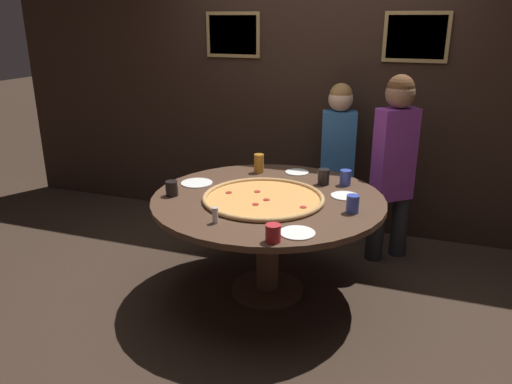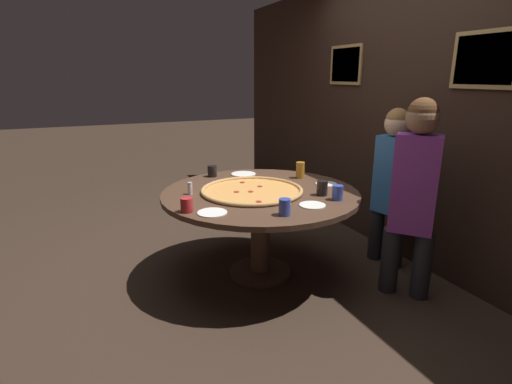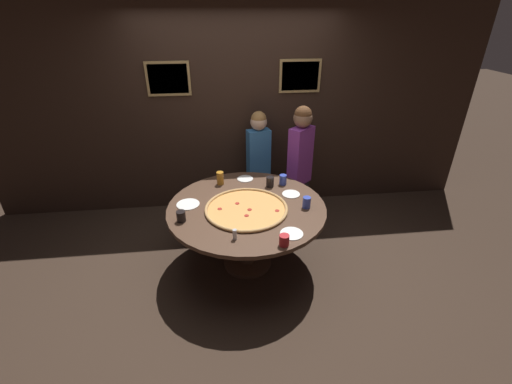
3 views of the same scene
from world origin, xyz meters
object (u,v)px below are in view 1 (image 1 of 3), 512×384
Objects in this scene: dining_table at (268,214)px; white_plate_far_back at (297,233)px; condiment_shaker at (215,215)px; diner_side_right at (394,158)px; drink_cup_near_left at (345,178)px; drink_cup_far_right at (324,177)px; drink_cup_far_left at (172,188)px; drink_cup_near_right at (273,233)px; giant_pizza at (263,198)px; drink_cup_beside_pizza at (353,204)px; diner_far_right at (338,153)px; white_plate_left_side at (197,183)px; white_plate_beside_cup at (297,172)px; drink_cup_centre_back at (259,163)px; white_plate_near_front at (345,196)px.

white_plate_far_back reaches higher than dining_table.
diner_side_right is at bearing 57.77° from condiment_shaker.
drink_cup_near_left is at bearing 16.42° from diner_side_right.
drink_cup_far_right is 0.67m from diner_side_right.
drink_cup_far_right is at bearing 7.17° from diner_side_right.
drink_cup_near_right is at bearing -28.19° from drink_cup_far_left.
giant_pizza is at bearing -123.38° from drink_cup_far_right.
diner_far_right is (-0.33, 1.23, -0.01)m from drink_cup_beside_pizza.
white_plate_far_back is 0.88× the size of white_plate_left_side.
diner_side_right reaches higher than drink_cup_near_right.
condiment_shaker reaches higher than giant_pizza.
white_plate_left_side is 2.40× the size of condiment_shaker.
dining_table is 1.15× the size of diner_far_right.
diner_side_right is at bearing 80.80° from drink_cup_beside_pizza.
white_plate_beside_cup is (0.67, 0.81, -0.05)m from drink_cup_far_left.
drink_cup_centre_back is at bearing 37.61° from diner_far_right.
white_plate_near_front is at bearing -46.76° from drink_cup_far_right.
white_plate_beside_cup is (-0.41, 0.18, -0.05)m from drink_cup_near_left.
giant_pizza is 8.25× the size of drink_cup_near_right.
white_plate_beside_cup is at bearing 156.75° from drink_cup_near_left.
diner_far_right is (0.89, 1.33, -0.00)m from drink_cup_far_left.
drink_cup_far_left is at bearing -162.29° from dining_table.
white_plate_left_side is (-1.18, 0.19, -0.05)m from drink_cup_beside_pizza.
drink_cup_centre_back reaches higher than drink_cup_near_left.
white_plate_far_back is (0.05, -0.92, -0.05)m from drink_cup_far_right.
drink_cup_far_right reaches higher than drink_cup_near_right.
drink_cup_near_right is (-0.20, -1.11, -0.01)m from drink_cup_near_left.
drink_cup_far_left is at bearing -168.19° from giant_pizza.
white_plate_left_side is at bearing -9.61° from diner_side_right.
white_plate_left_side is 0.81m from white_plate_beside_cup.
drink_cup_near_right reaches higher than white_plate_far_back.
diner_side_right is 1.08× the size of diner_far_right.
drink_cup_far_right is at bearing 56.62° from giant_pizza.
drink_cup_beside_pizza reaches higher than drink_cup_near_right.
diner_far_right reaches higher than drink_cup_far_left.
drink_cup_far_right is 0.92m from white_plate_far_back.
white_plate_far_back is 1.18m from white_plate_beside_cup.
white_plate_far_back is at bearing 1.88° from condiment_shaker.
drink_cup_beside_pizza is 0.49× the size of white_plate_left_side.
drink_cup_near_left reaches higher than drink_cup_far_left.
white_plate_left_side is 0.17× the size of diner_far_right.
condiment_shaker reaches higher than dining_table.
white_plate_left_side is (0.04, 0.30, -0.05)m from drink_cup_far_left.
drink_cup_beside_pizza is 0.62× the size of white_plate_beside_cup.
giant_pizza is at bearing -15.97° from white_plate_left_side.
diner_far_right reaches higher than white_plate_beside_cup.
giant_pizza reaches higher than white_plate_beside_cup.
drink_cup_near_right is 0.49× the size of white_plate_far_back.
drink_cup_near_left is 0.55× the size of white_plate_far_back.
drink_cup_centre_back reaches higher than dining_table.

